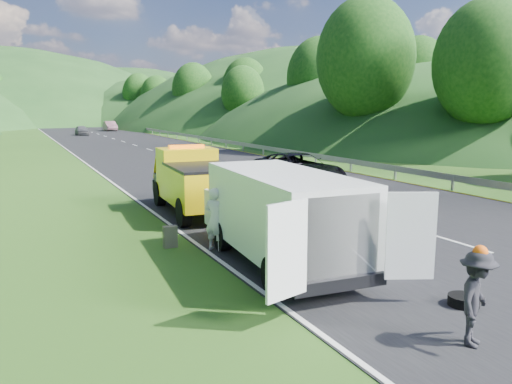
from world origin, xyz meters
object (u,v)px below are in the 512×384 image
woman (215,250)px  suitcase (170,237)px  tow_truck (194,181)px  worker (473,346)px  white_van (279,212)px  spare_tire (463,306)px  passing_suv (298,185)px  child (287,259)px

woman → suitcase: 1.37m
tow_truck → worker: tow_truck is taller
white_van → spare_tire: white_van is taller
spare_tire → passing_suv: (5.05, 14.89, 0.00)m
white_van → worker: (0.80, -5.28, -1.34)m
white_van → worker: bearing=-77.1°
child → passing_suv: bearing=64.3°
tow_truck → passing_suv: bearing=34.2°
white_van → woman: 2.50m
woman → spare_tire: size_ratio=2.85×
woman → suitcase: woman is taller
white_van → worker: white_van is taller
tow_truck → worker: size_ratio=3.63×
worker → spare_tire: size_ratio=2.66×
woman → worker: woman is taller
worker → passing_suv: (6.26, 16.17, 0.00)m
worker → passing_suv: worker is taller
suitcase → spare_tire: bearing=-58.9°
tow_truck → child: size_ratio=6.38×
worker → suitcase: size_ratio=2.63×
spare_tire → worker: bearing=-133.5°
woman → white_van: bearing=173.8°
tow_truck → passing_suv: size_ratio=1.02×
spare_tire → child: bearing=111.1°
white_van → suitcase: bearing=131.2°
suitcase → passing_suv: passing_suv is taller
tow_truck → spare_tire: bearing=-76.4°
spare_tire → tow_truck: bearing=99.7°
worker → spare_tire: worker is taller
suitcase → spare_tire: suitcase is taller
woman → passing_suv: woman is taller
white_van → child: size_ratio=7.41×
child → worker: size_ratio=0.57×
tow_truck → passing_suv: 8.09m
worker → woman: bearing=73.9°
white_van → child: bearing=39.5°
spare_tire → white_van: bearing=116.7°
worker → suitcase: worker is taller
woman → child: woman is taller
child → passing_suv: passing_suv is taller
white_van → woman: white_van is taller
tow_truck → spare_tire: tow_truck is taller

